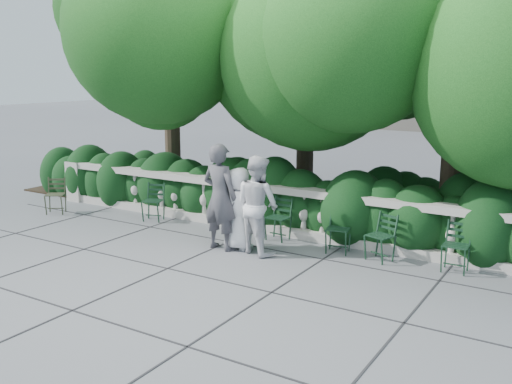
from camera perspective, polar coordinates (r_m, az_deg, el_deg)
The scene contains 13 objects.
ground at distance 10.14m, azimuth -2.99°, elevation -6.54°, with size 90.00×90.00×0.00m, color #55565D.
balustrade at distance 11.47m, azimuth 2.10°, elevation -1.81°, with size 12.00×0.44×1.00m.
shrub_hedge at distance 12.61m, azimuth 4.78°, elevation -2.84°, with size 15.00×2.60×1.70m, color black, non-canonical shape.
tree_canopy at distance 12.11m, azimuth 8.55°, elevation 15.37°, with size 15.04×6.52×6.78m.
chair_b at distance 12.62m, azimuth -10.44°, elevation -2.99°, with size 0.44×0.48×0.84m, color black, non-canonical shape.
chair_c at distance 11.03m, azimuth 1.80°, elevation -4.98°, with size 0.44×0.48×0.84m, color black, non-canonical shape.
chair_d at distance 10.35m, azimuth 7.97°, elevation -6.25°, with size 0.44×0.48×0.84m, color black, non-canonical shape.
chair_e at distance 9.84m, azimuth 19.02°, elevation -7.79°, with size 0.44×0.48×0.84m, color black, non-canonical shape.
chair_f at distance 10.08m, azimuth 11.69°, elevation -6.89°, with size 0.44×0.48×0.84m, color black, non-canonical shape.
chair_weathered at distance 13.83m, azimuth -19.48°, elevation -2.17°, with size 0.44×0.48×0.84m, color black, non-canonical shape.
person_businessman at distance 10.41m, azimuth -1.72°, elevation -1.68°, with size 0.74×0.48×1.52m, color silver.
person_woman_grey at distance 10.37m, azimuth -3.62°, elevation -0.50°, with size 0.72×0.47×1.96m, color #414046.
person_casual_man at distance 10.16m, azimuth 0.15°, elevation -1.27°, with size 0.86×0.67×1.78m, color silver.
Camera 1 is at (5.48, -7.90, 3.22)m, focal length 40.00 mm.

